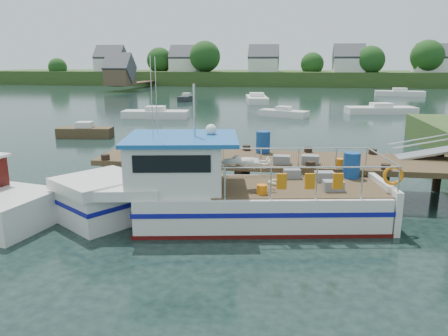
# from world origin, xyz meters

# --- Properties ---
(ground_plane) EXTENTS (160.00, 160.00, 0.00)m
(ground_plane) POSITION_xyz_m (0.00, 0.00, 0.00)
(ground_plane) COLOR black
(far_shore) EXTENTS (140.00, 42.55, 9.22)m
(far_shore) POSITION_xyz_m (0.01, 82.37, 2.10)
(far_shore) COLOR #324B1F
(far_shore) RESTS_ON ground
(dock) EXTENTS (16.60, 3.00, 4.78)m
(dock) POSITION_xyz_m (6.51, 0.01, 2.24)
(dock) COLOR #483622
(dock) RESTS_ON ground
(lobster_boat) EXTENTS (10.76, 4.65, 5.13)m
(lobster_boat) POSITION_xyz_m (-0.89, -3.32, 0.93)
(lobster_boat) COLOR silver
(lobster_boat) RESTS_ON ground
(moored_rowboat) EXTENTS (3.72, 1.67, 1.05)m
(moored_rowboat) POSITION_xyz_m (-12.37, 10.88, 0.39)
(moored_rowboat) COLOR #483622
(moored_rowboat) RESTS_ON ground
(moored_far) EXTENTS (7.10, 3.15, 1.17)m
(moored_far) POSITION_xyz_m (16.80, 52.00, 0.43)
(moored_far) COLOR silver
(moored_far) RESTS_ON ground
(moored_a) EXTENTS (5.98, 2.49, 1.07)m
(moored_a) POSITION_xyz_m (-10.81, 21.43, 0.40)
(moored_a) COLOR silver
(moored_a) RESTS_ON ground
(moored_b) EXTENTS (4.68, 3.10, 0.98)m
(moored_b) POSITION_xyz_m (0.52, 24.08, 0.36)
(moored_b) COLOR silver
(moored_b) RESTS_ON ground
(moored_c) EXTENTS (6.88, 3.29, 1.04)m
(moored_c) POSITION_xyz_m (9.81, 28.23, 0.39)
(moored_c) COLOR silver
(moored_c) RESTS_ON ground
(moored_d) EXTENTS (3.46, 7.34, 1.20)m
(moored_d) POSITION_xyz_m (-3.14, 38.25, 0.44)
(moored_d) COLOR silver
(moored_d) RESTS_ON ground
(moored_e) EXTENTS (1.59, 3.85, 1.04)m
(moored_e) POSITION_xyz_m (-12.24, 39.03, 0.38)
(moored_e) COLOR black
(moored_e) RESTS_ON ground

